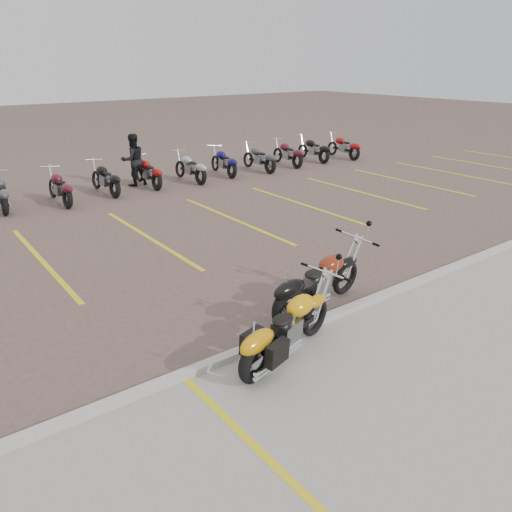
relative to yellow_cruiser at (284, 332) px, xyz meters
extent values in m
plane|color=brown|center=(0.78, 2.46, -0.47)|extent=(100.00, 100.00, 0.00)
cube|color=#9E9B93|center=(0.78, -2.04, -0.47)|extent=(60.00, 5.00, 0.01)
cube|color=#ADAAA3|center=(0.78, 0.46, -0.41)|extent=(60.00, 0.18, 0.12)
cube|color=gold|center=(-1.52, -2.04, -0.46)|extent=(0.12, 5.00, 0.00)
torus|color=black|center=(0.84, 0.24, -0.14)|extent=(0.68, 0.30, 0.68)
torus|color=black|center=(-0.72, -0.20, -0.14)|extent=(0.74, 0.37, 0.72)
cube|color=black|center=(0.06, 0.02, -0.08)|extent=(1.34, 0.49, 0.10)
cube|color=slate|center=(0.01, 0.00, -0.01)|extent=(0.51, 0.42, 0.35)
ellipsoid|color=#E19D0B|center=(0.34, 0.10, 0.30)|extent=(0.67, 0.49, 0.31)
ellipsoid|color=black|center=(-0.12, -0.03, 0.26)|extent=(0.46, 0.37, 0.12)
torus|color=black|center=(2.40, 1.06, -0.12)|extent=(0.72, 0.22, 0.71)
torus|color=black|center=(0.72, 0.80, -0.12)|extent=(0.77, 0.30, 0.75)
cube|color=black|center=(1.56, 0.93, -0.06)|extent=(1.42, 0.34, 0.11)
cube|color=slate|center=(1.51, 0.92, 0.01)|extent=(0.50, 0.39, 0.37)
ellipsoid|color=black|center=(1.86, 0.98, 0.34)|extent=(0.68, 0.44, 0.33)
ellipsoid|color=black|center=(1.37, 0.90, 0.29)|extent=(0.46, 0.34, 0.13)
imported|color=black|center=(2.94, 12.19, 0.47)|extent=(0.93, 0.74, 1.89)
camera|label=1|loc=(-4.34, -5.10, 3.88)|focal=35.00mm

